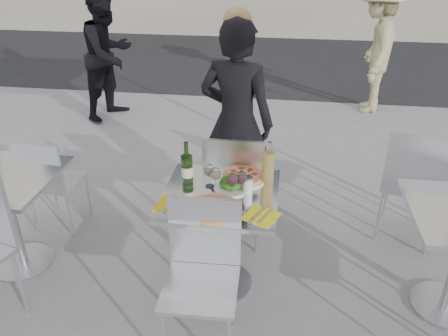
# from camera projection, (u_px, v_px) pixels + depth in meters

# --- Properties ---
(ground) EXTENTS (80.00, 80.00, 0.00)m
(ground) POSITION_uv_depth(u_px,v_px,m) (221.00, 284.00, 3.09)
(ground) COLOR slate
(street_asphalt) EXTENTS (24.00, 5.00, 0.00)m
(street_asphalt) POSITION_uv_depth(u_px,v_px,m) (270.00, 58.00, 8.76)
(street_asphalt) COLOR black
(street_asphalt) RESTS_ON ground
(main_table) EXTENTS (0.72, 0.72, 0.75)m
(main_table) POSITION_uv_depth(u_px,v_px,m) (221.00, 221.00, 2.84)
(main_table) COLOR #B7BABF
(main_table) RESTS_ON ground
(side_table_left) EXTENTS (0.72, 0.72, 0.75)m
(side_table_left) POSITION_uv_depth(u_px,v_px,m) (7.00, 203.00, 3.03)
(side_table_left) COLOR #B7BABF
(side_table_left) RESTS_ON ground
(chair_far) EXTENTS (0.44, 0.45, 0.95)m
(chair_far) POSITION_uv_depth(u_px,v_px,m) (235.00, 182.00, 3.24)
(chair_far) COLOR silver
(chair_far) RESTS_ON ground
(chair_near) EXTENTS (0.43, 0.44, 0.91)m
(chair_near) POSITION_uv_depth(u_px,v_px,m) (203.00, 265.00, 2.46)
(chair_near) COLOR silver
(chair_near) RESTS_ON ground
(side_chair_lfar) EXTENTS (0.39, 0.40, 0.83)m
(side_chair_lfar) POSITION_uv_depth(u_px,v_px,m) (50.00, 178.00, 3.44)
(side_chair_lfar) COLOR silver
(side_chair_lfar) RESTS_ON ground
(side_chair_rfar) EXTENTS (0.56, 0.57, 0.96)m
(side_chair_rfar) POSITION_uv_depth(u_px,v_px,m) (414.00, 179.00, 3.26)
(side_chair_rfar) COLOR silver
(side_chair_rfar) RESTS_ON ground
(woman_diner) EXTENTS (0.68, 0.52, 1.68)m
(woman_diner) POSITION_uv_depth(u_px,v_px,m) (236.00, 123.00, 3.53)
(woman_diner) COLOR black
(woman_diner) RESTS_ON ground
(pedestrian_a) EXTENTS (0.87, 0.97, 1.65)m
(pedestrian_a) POSITION_uv_depth(u_px,v_px,m) (108.00, 55.00, 5.61)
(pedestrian_a) COLOR black
(pedestrian_a) RESTS_ON ground
(pedestrian_b) EXTENTS (0.74, 1.16, 1.70)m
(pedestrian_b) POSITION_uv_depth(u_px,v_px,m) (375.00, 49.00, 5.80)
(pedestrian_b) COLOR tan
(pedestrian_b) RESTS_ON ground
(pizza_near) EXTENTS (0.31, 0.31, 0.02)m
(pizza_near) POSITION_uv_depth(u_px,v_px,m) (214.00, 209.00, 2.56)
(pizza_near) COLOR #E4A359
(pizza_near) RESTS_ON main_table
(pizza_far) EXTENTS (0.31, 0.31, 0.03)m
(pizza_far) POSITION_uv_depth(u_px,v_px,m) (243.00, 176.00, 2.90)
(pizza_far) COLOR white
(pizza_far) RESTS_ON main_table
(salad_plate) EXTENTS (0.22, 0.22, 0.09)m
(salad_plate) POSITION_uv_depth(u_px,v_px,m) (231.00, 184.00, 2.76)
(salad_plate) COLOR white
(salad_plate) RESTS_ON main_table
(wine_bottle) EXTENTS (0.08, 0.08, 0.29)m
(wine_bottle) POSITION_uv_depth(u_px,v_px,m) (187.00, 168.00, 2.79)
(wine_bottle) COLOR #2F5921
(wine_bottle) RESTS_ON main_table
(carafe) EXTENTS (0.08, 0.08, 0.29)m
(carafe) POSITION_uv_depth(u_px,v_px,m) (268.00, 166.00, 2.80)
(carafe) COLOR #E2C660
(carafe) RESTS_ON main_table
(sugar_shaker) EXTENTS (0.06, 0.06, 0.11)m
(sugar_shaker) POSITION_uv_depth(u_px,v_px,m) (248.00, 185.00, 2.72)
(sugar_shaker) COLOR white
(sugar_shaker) RESTS_ON main_table
(wineglass_white_a) EXTENTS (0.07, 0.07, 0.16)m
(wineglass_white_a) POSITION_uv_depth(u_px,v_px,m) (210.00, 171.00, 2.76)
(wineglass_white_a) COLOR white
(wineglass_white_a) RESTS_ON main_table
(wineglass_white_b) EXTENTS (0.07, 0.07, 0.16)m
(wineglass_white_b) POSITION_uv_depth(u_px,v_px,m) (215.00, 174.00, 2.73)
(wineglass_white_b) COLOR white
(wineglass_white_b) RESTS_ON main_table
(wineglass_red_a) EXTENTS (0.07, 0.07, 0.16)m
(wineglass_red_a) POSITION_uv_depth(u_px,v_px,m) (233.00, 180.00, 2.66)
(wineglass_red_a) COLOR white
(wineglass_red_a) RESTS_ON main_table
(wineglass_red_b) EXTENTS (0.07, 0.07, 0.16)m
(wineglass_red_b) POSITION_uv_depth(u_px,v_px,m) (241.00, 178.00, 2.68)
(wineglass_red_b) COLOR white
(wineglass_red_b) RESTS_ON main_table
(napkin_left) EXTENTS (0.20, 0.20, 0.01)m
(napkin_left) POSITION_uv_depth(u_px,v_px,m) (172.00, 204.00, 2.62)
(napkin_left) COLOR #FFF616
(napkin_left) RESTS_ON main_table
(napkin_right) EXTENTS (0.24, 0.24, 0.01)m
(napkin_right) POSITION_uv_depth(u_px,v_px,m) (261.00, 216.00, 2.51)
(napkin_right) COLOR #FFF616
(napkin_right) RESTS_ON main_table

